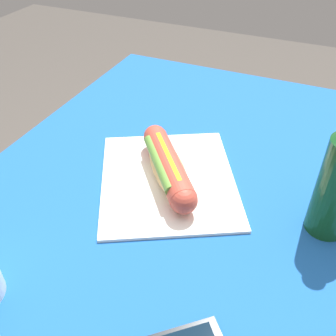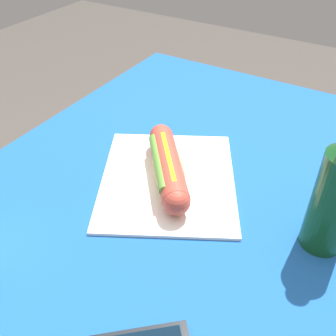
# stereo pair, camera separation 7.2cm
# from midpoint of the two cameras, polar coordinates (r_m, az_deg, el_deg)

# --- Properties ---
(dining_table) EXTENTS (1.01, 0.78, 0.77)m
(dining_table) POSITION_cam_midpoint_polar(r_m,az_deg,el_deg) (0.85, -0.09, -10.10)
(dining_table) COLOR brown
(dining_table) RESTS_ON ground
(paper_wrapper) EXTENTS (0.38, 0.36, 0.01)m
(paper_wrapper) POSITION_cam_midpoint_polar(r_m,az_deg,el_deg) (0.74, -2.79, -1.76)
(paper_wrapper) COLOR white
(paper_wrapper) RESTS_ON dining_table
(hot_dog) EXTENTS (0.20, 0.17, 0.06)m
(hot_dog) POSITION_cam_midpoint_polar(r_m,az_deg,el_deg) (0.71, -2.94, 0.18)
(hot_dog) COLOR tan
(hot_dog) RESTS_ON paper_wrapper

